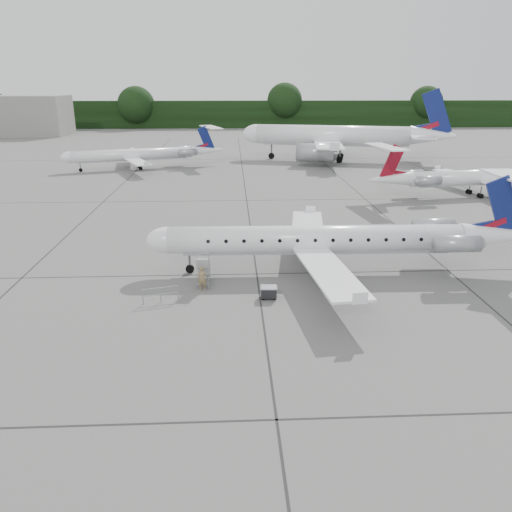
{
  "coord_description": "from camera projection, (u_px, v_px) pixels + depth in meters",
  "views": [
    {
      "loc": [
        -6.49,
        -28.74,
        13.14
      ],
      "look_at": [
        -4.99,
        2.39,
        2.3
      ],
      "focal_mm": 35.0,
      "sensor_mm": 36.0,
      "label": 1
    }
  ],
  "objects": [
    {
      "name": "ground",
      "position": [
        336.0,
        301.0,
        31.72
      ],
      "size": [
        320.0,
        320.0,
        0.0
      ],
      "primitive_type": "plane",
      "color": "slate",
      "rests_on": "ground"
    },
    {
      "name": "bg_regional_left",
      "position": [
        132.0,
        149.0,
        79.3
      ],
      "size": [
        28.39,
        23.9,
        6.38
      ],
      "primitive_type": null,
      "rotation": [
        0.0,
        0.0,
        0.3
      ],
      "color": "white",
      "rests_on": "ground"
    },
    {
      "name": "baggage_cart",
      "position": [
        269.0,
        292.0,
        32.01
      ],
      "size": [
        1.02,
        0.84,
        0.86
      ],
      "primitive_type": null,
      "rotation": [
        0.0,
        0.0,
        -0.04
      ],
      "color": "black",
      "rests_on": "ground"
    },
    {
      "name": "treeline",
      "position": [
        252.0,
        114.0,
        153.04
      ],
      "size": [
        260.0,
        4.0,
        8.0
      ],
      "primitive_type": "cube",
      "color": "black",
      "rests_on": "ground"
    },
    {
      "name": "bg_regional_right",
      "position": [
        485.0,
        170.0,
        60.32
      ],
      "size": [
        26.7,
        20.94,
        6.4
      ],
      "primitive_type": null,
      "rotation": [
        0.0,
        0.0,
        3.29
      ],
      "color": "white",
      "rests_on": "ground"
    },
    {
      "name": "airstair",
      "position": [
        203.0,
        269.0,
        34.16
      ],
      "size": [
        0.89,
        2.16,
        2.18
      ],
      "primitive_type": null,
      "rotation": [
        0.0,
        0.0,
        -0.02
      ],
      "color": "white",
      "rests_on": "ground"
    },
    {
      "name": "passenger",
      "position": [
        202.0,
        279.0,
        33.09
      ],
      "size": [
        0.65,
        0.46,
        1.69
      ],
      "primitive_type": "imported",
      "rotation": [
        0.0,
        0.0,
        -0.09
      ],
      "color": "olive",
      "rests_on": "ground"
    },
    {
      "name": "safety_railing",
      "position": [
        161.0,
        295.0,
        31.38
      ],
      "size": [
        2.15,
        0.62,
        1.0
      ],
      "primitive_type": null,
      "rotation": [
        0.0,
        0.0,
        0.25
      ],
      "color": "gray",
      "rests_on": "ground"
    },
    {
      "name": "bg_narrowbody",
      "position": [
        332.0,
        125.0,
        87.11
      ],
      "size": [
        38.84,
        31.91,
        12.18
      ],
      "primitive_type": null,
      "rotation": [
        0.0,
        0.0,
        -0.24
      ],
      "color": "white",
      "rests_on": "ground"
    },
    {
      "name": "main_regional_jet",
      "position": [
        316.0,
        226.0,
        35.59
      ],
      "size": [
        27.39,
        19.94,
        6.94
      ],
      "primitive_type": null,
      "rotation": [
        0.0,
        0.0,
        -0.02
      ],
      "color": "white",
      "rests_on": "ground"
    }
  ]
}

